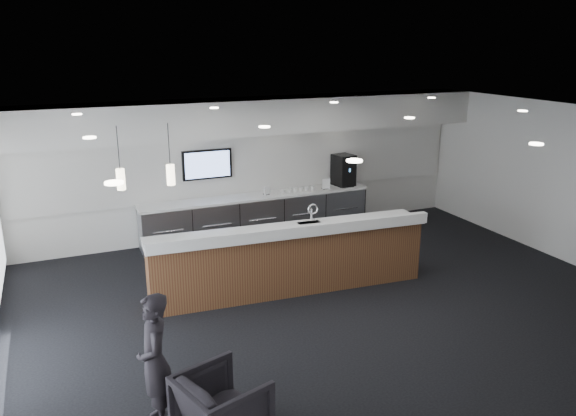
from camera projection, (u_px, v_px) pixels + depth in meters
name	position (u px, v px, depth m)	size (l,w,h in m)	color
ground	(336.00, 306.00, 9.06)	(10.00, 10.00, 0.00)	black
ceiling	(341.00, 120.00, 8.20)	(10.00, 8.00, 0.02)	black
back_wall	(251.00, 167.00, 12.15)	(10.00, 0.02, 3.00)	silver
right_wall	(574.00, 186.00, 10.52)	(0.02, 8.00, 3.00)	silver
soffit_bulkhead	(258.00, 116.00, 11.43)	(10.00, 0.90, 0.70)	silver
alcove_panel	(252.00, 162.00, 12.10)	(9.80, 0.06, 1.40)	silver
back_credenza	(258.00, 216.00, 12.13)	(5.06, 0.66, 0.95)	#979A9F
wall_tv	(207.00, 164.00, 11.65)	(1.05, 0.08, 0.62)	black
pendant_left	(169.00, 173.00, 8.21)	(0.12, 0.12, 0.30)	beige
pendant_right	(120.00, 178.00, 7.95)	(0.12, 0.12, 0.30)	beige
ceiling_can_lights	(341.00, 122.00, 8.21)	(7.00, 5.00, 0.02)	silver
service_counter	(289.00, 258.00, 9.49)	(4.82, 1.13, 1.49)	#4C2919
coffee_machine	(343.00, 170.00, 12.72)	(0.47, 0.56, 0.71)	black
info_sign_left	(267.00, 191.00, 11.98)	(0.14, 0.02, 0.19)	white
info_sign_right	(326.00, 184.00, 12.44)	(0.17, 0.02, 0.23)	white
armchair	(222.00, 408.00, 5.93)	(0.82, 0.85, 0.77)	black
lounge_guest	(155.00, 361.00, 6.07)	(0.57, 0.37, 1.56)	black
cup_0	(312.00, 188.00, 12.37)	(0.09, 0.09, 0.09)	white
cup_1	(307.00, 189.00, 12.32)	(0.09, 0.09, 0.09)	white
cup_2	(301.00, 189.00, 12.26)	(0.09, 0.09, 0.09)	white
cup_3	(295.00, 190.00, 12.21)	(0.09, 0.09, 0.09)	white
cup_4	(289.00, 191.00, 12.16)	(0.09, 0.09, 0.09)	white
cup_5	(283.00, 191.00, 12.10)	(0.09, 0.09, 0.09)	white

